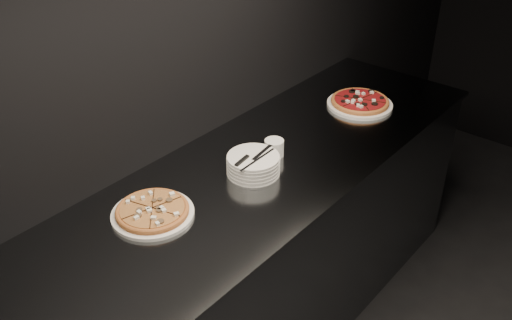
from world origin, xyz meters
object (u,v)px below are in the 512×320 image
Objects in this scene: counter at (265,249)px; pizza_tomato at (360,102)px; pizza_mushroom at (153,211)px; cutlery at (252,158)px; plate_stack at (253,165)px; ramekin at (274,147)px.

pizza_tomato is at bearing 88.56° from counter.
cutlery reaches higher than pizza_mushroom.
counter is at bearing 92.33° from plate_stack.
plate_stack is 0.16m from ramekin.
cutlery is (0.01, -0.10, 0.54)m from counter.
pizza_tomato is 1.61× the size of cutlery.
plate_stack is at bearing 109.75° from cutlery.
counter is 11.55× the size of plate_stack.
plate_stack is at bearing -91.04° from pizza_tomato.
pizza_tomato is (0.02, 0.71, 0.48)m from counter.
ramekin reaches higher than pizza_tomato.
plate_stack reaches higher than counter.
pizza_mushroom is 0.62m from ramekin.
pizza_tomato is at bearing 86.77° from ramekin.
ramekin is (-0.02, 0.16, -0.00)m from plate_stack.
pizza_tomato is 0.80m from plate_stack.
cutlery is at bearing -83.27° from counter.
ramekin reaches higher than pizza_mushroom.
cutlery reaches higher than counter.
plate_stack is at bearing 77.68° from pizza_mushroom.
ramekin is at bearing 103.13° from counter.
pizza_mushroom is 1.25m from pizza_tomato.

